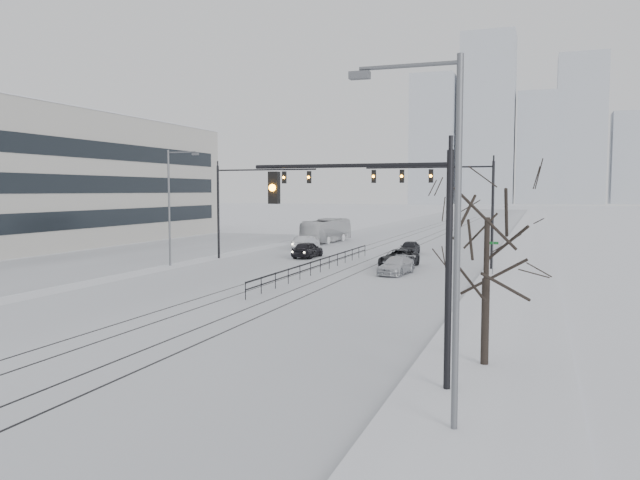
{
  "coord_description": "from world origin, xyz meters",
  "views": [
    {
      "loc": [
        14.84,
        -11.8,
        5.86
      ],
      "look_at": [
        3.61,
        19.79,
        3.2
      ],
      "focal_mm": 35.0,
      "sensor_mm": 36.0,
      "label": 1
    }
  ],
  "objects_px": {
    "sedan_sb_inner": "(307,250)",
    "sedan_nb_right": "(396,266)",
    "sedan_nb_front": "(399,259)",
    "sedan_nb_far": "(409,248)",
    "sedan_sb_outer": "(306,243)",
    "box_truck": "(326,231)",
    "traffic_mast_near": "(393,235)",
    "bare_tree": "(487,233)"
  },
  "relations": [
    {
      "from": "sedan_sb_inner",
      "to": "sedan_nb_right",
      "type": "height_order",
      "value": "sedan_sb_inner"
    },
    {
      "from": "sedan_nb_front",
      "to": "sedan_nb_far",
      "type": "bearing_deg",
      "value": 100.2
    },
    {
      "from": "sedan_sb_outer",
      "to": "box_truck",
      "type": "relative_size",
      "value": 0.43
    },
    {
      "from": "sedan_nb_front",
      "to": "sedan_nb_far",
      "type": "xyz_separation_m",
      "value": [
        -1.15,
        9.78,
        -0.05
      ]
    },
    {
      "from": "sedan_sb_inner",
      "to": "sedan_sb_outer",
      "type": "relative_size",
      "value": 1.01
    },
    {
      "from": "sedan_nb_front",
      "to": "sedan_nb_right",
      "type": "bearing_deg",
      "value": -76.63
    },
    {
      "from": "box_truck",
      "to": "sedan_nb_front",
      "type": "bearing_deg",
      "value": 127.15
    },
    {
      "from": "sedan_nb_far",
      "to": "box_truck",
      "type": "relative_size",
      "value": 0.39
    },
    {
      "from": "traffic_mast_near",
      "to": "sedan_nb_right",
      "type": "bearing_deg",
      "value": 102.33
    },
    {
      "from": "sedan_sb_inner",
      "to": "sedan_sb_outer",
      "type": "distance_m",
      "value": 7.61
    },
    {
      "from": "box_truck",
      "to": "sedan_sb_outer",
      "type": "bearing_deg",
      "value": 99.75
    },
    {
      "from": "bare_tree",
      "to": "sedan_nb_far",
      "type": "xyz_separation_m",
      "value": [
        -9.68,
        35.54,
        -3.86
      ]
    },
    {
      "from": "traffic_mast_near",
      "to": "sedan_sb_inner",
      "type": "bearing_deg",
      "value": 114.73
    },
    {
      "from": "traffic_mast_near",
      "to": "sedan_sb_inner",
      "type": "height_order",
      "value": "traffic_mast_near"
    },
    {
      "from": "sedan_sb_outer",
      "to": "box_truck",
      "type": "xyz_separation_m",
      "value": [
        -0.79,
        8.62,
        0.65
      ]
    },
    {
      "from": "traffic_mast_near",
      "to": "bare_tree",
      "type": "xyz_separation_m",
      "value": [
        2.41,
        3.0,
        -0.07
      ]
    },
    {
      "from": "sedan_sb_inner",
      "to": "sedan_nb_right",
      "type": "relative_size",
      "value": 1.0
    },
    {
      "from": "sedan_nb_front",
      "to": "sedan_nb_right",
      "type": "height_order",
      "value": "sedan_nb_front"
    },
    {
      "from": "sedan_sb_inner",
      "to": "traffic_mast_near",
      "type": "bearing_deg",
      "value": 115.83
    },
    {
      "from": "sedan_nb_right",
      "to": "sedan_nb_far",
      "type": "distance_m",
      "value": 13.84
    },
    {
      "from": "traffic_mast_near",
      "to": "sedan_sb_outer",
      "type": "relative_size",
      "value": 1.69
    },
    {
      "from": "sedan_sb_outer",
      "to": "sedan_nb_front",
      "type": "relative_size",
      "value": 0.85
    },
    {
      "from": "sedan_sb_inner",
      "to": "sedan_nb_right",
      "type": "distance_m",
      "value": 12.57
    },
    {
      "from": "sedan_sb_outer",
      "to": "box_truck",
      "type": "distance_m",
      "value": 8.68
    },
    {
      "from": "traffic_mast_near",
      "to": "sedan_nb_right",
      "type": "distance_m",
      "value": 25.71
    },
    {
      "from": "bare_tree",
      "to": "sedan_nb_right",
      "type": "relative_size",
      "value": 1.45
    },
    {
      "from": "sedan_nb_right",
      "to": "sedan_nb_far",
      "type": "height_order",
      "value": "sedan_nb_far"
    },
    {
      "from": "sedan_sb_inner",
      "to": "sedan_nb_front",
      "type": "height_order",
      "value": "sedan_sb_inner"
    },
    {
      "from": "sedan_nb_right",
      "to": "sedan_sb_inner",
      "type": "bearing_deg",
      "value": 147.64
    },
    {
      "from": "bare_tree",
      "to": "sedan_sb_outer",
      "type": "bearing_deg",
      "value": 118.93
    },
    {
      "from": "box_truck",
      "to": "sedan_nb_right",
      "type": "bearing_deg",
      "value": 123.89
    },
    {
      "from": "sedan_sb_inner",
      "to": "bare_tree",
      "type": "bearing_deg",
      "value": 121.55
    },
    {
      "from": "bare_tree",
      "to": "sedan_sb_outer",
      "type": "relative_size",
      "value": 1.47
    },
    {
      "from": "sedan_nb_far",
      "to": "sedan_nb_front",
      "type": "bearing_deg",
      "value": -82.55
    },
    {
      "from": "sedan_sb_inner",
      "to": "sedan_sb_outer",
      "type": "xyz_separation_m",
      "value": [
        -2.85,
        7.05,
        -0.03
      ]
    },
    {
      "from": "sedan_nb_front",
      "to": "box_truck",
      "type": "height_order",
      "value": "box_truck"
    },
    {
      "from": "sedan_sb_inner",
      "to": "sedan_nb_front",
      "type": "xyz_separation_m",
      "value": [
        9.01,
        -4.07,
        -0.04
      ]
    },
    {
      "from": "traffic_mast_near",
      "to": "sedan_nb_right",
      "type": "relative_size",
      "value": 1.67
    },
    {
      "from": "sedan_nb_front",
      "to": "sedan_sb_outer",
      "type": "bearing_deg",
      "value": 140.29
    },
    {
      "from": "sedan_nb_right",
      "to": "sedan_nb_front",
      "type": "bearing_deg",
      "value": 107.11
    },
    {
      "from": "traffic_mast_near",
      "to": "sedan_sb_outer",
      "type": "height_order",
      "value": "traffic_mast_near"
    },
    {
      "from": "sedan_nb_front",
      "to": "box_truck",
      "type": "distance_m",
      "value": 23.46
    }
  ]
}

